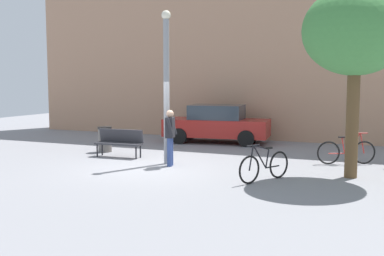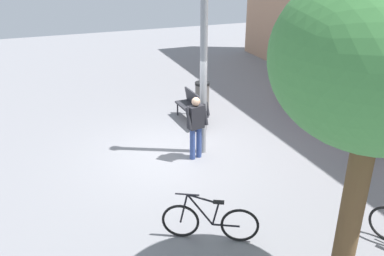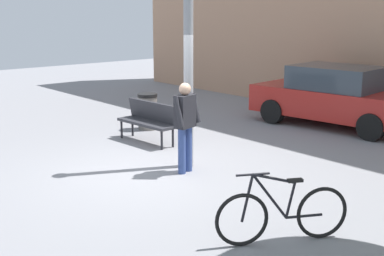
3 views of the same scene
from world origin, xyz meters
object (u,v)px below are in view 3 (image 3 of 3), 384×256
object	(u,v)px
person_by_lamppost	(185,121)
parked_car_red	(335,96)
park_bench	(149,118)
bicycle_black	(282,214)
trash_bin	(148,111)
lamppost	(188,36)

from	to	relation	value
person_by_lamppost	parked_car_red	size ratio (longest dim) A/B	0.38
park_bench	bicycle_black	distance (m)	5.64
park_bench	trash_bin	size ratio (longest dim) A/B	1.80
lamppost	bicycle_black	bearing A→B (deg)	-20.53
lamppost	trash_bin	distance (m)	3.88
parked_car_red	park_bench	bearing A→B (deg)	-111.16
lamppost	bicycle_black	xyz separation A→B (m)	(3.36, -1.26, -2.10)
person_by_lamppost	bicycle_black	size ratio (longest dim) A/B	1.03
person_by_lamppost	park_bench	bearing A→B (deg)	160.17
park_bench	person_by_lamppost	bearing A→B (deg)	-19.83
bicycle_black	trash_bin	world-z (taller)	bicycle_black
bicycle_black	lamppost	bearing A→B (deg)	159.47
lamppost	parked_car_red	world-z (taller)	lamppost
parked_car_red	lamppost	bearing A→B (deg)	-87.50
park_bench	trash_bin	xyz separation A→B (m)	(-1.07, 0.74, -0.09)
person_by_lamppost	trash_bin	distance (m)	3.71
trash_bin	person_by_lamppost	bearing A→B (deg)	-24.96
person_by_lamppost	bicycle_black	xyz separation A→B (m)	(3.09, -0.96, -0.58)
person_by_lamppost	park_bench	size ratio (longest dim) A/B	1.03
bicycle_black	parked_car_red	xyz separation A→B (m)	(-3.58, 6.35, 0.39)
park_bench	bicycle_black	size ratio (longest dim) A/B	1.00
bicycle_black	parked_car_red	distance (m)	7.30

